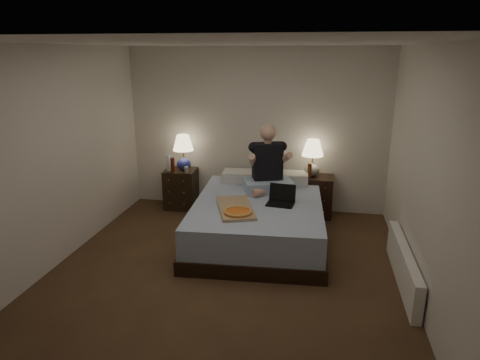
% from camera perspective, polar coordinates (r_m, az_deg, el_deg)
% --- Properties ---
extents(floor, '(4.00, 4.50, 0.00)m').
position_cam_1_polar(floor, '(4.95, -1.97, -12.47)').
color(floor, brown).
rests_on(floor, ground).
extents(ceiling, '(4.00, 4.50, 0.00)m').
position_cam_1_polar(ceiling, '(4.32, -2.32, 17.83)').
color(ceiling, white).
rests_on(ceiling, ground).
extents(wall_back, '(4.00, 0.00, 2.50)m').
position_cam_1_polar(wall_back, '(6.64, 2.17, 6.63)').
color(wall_back, white).
rests_on(wall_back, ground).
extents(wall_front, '(4.00, 0.00, 2.50)m').
position_cam_1_polar(wall_front, '(2.48, -13.88, -11.92)').
color(wall_front, white).
rests_on(wall_front, ground).
extents(wall_left, '(0.00, 4.50, 2.50)m').
position_cam_1_polar(wall_left, '(5.28, -23.83, 2.54)').
color(wall_left, white).
rests_on(wall_left, ground).
extents(wall_right, '(0.00, 4.50, 2.50)m').
position_cam_1_polar(wall_right, '(4.49, 23.60, 0.26)').
color(wall_right, white).
rests_on(wall_right, ground).
extents(bed, '(1.76, 2.27, 0.54)m').
position_cam_1_polar(bed, '(5.69, 2.43, -5.39)').
color(bed, '#5371A6').
rests_on(bed, floor).
extents(nightstand_left, '(0.50, 0.45, 0.63)m').
position_cam_1_polar(nightstand_left, '(6.90, -7.86, -1.15)').
color(nightstand_left, black).
rests_on(nightstand_left, floor).
extents(nightstand_right, '(0.48, 0.44, 0.62)m').
position_cam_1_polar(nightstand_right, '(6.61, 10.15, -2.11)').
color(nightstand_right, black).
rests_on(nightstand_right, floor).
extents(lamp_left, '(0.37, 0.37, 0.56)m').
position_cam_1_polar(lamp_left, '(6.72, -7.56, 3.64)').
color(lamp_left, '#283094').
rests_on(lamp_left, nightstand_left).
extents(lamp_right, '(0.37, 0.37, 0.56)m').
position_cam_1_polar(lamp_right, '(6.45, 9.63, 2.89)').
color(lamp_right, '#96978F').
rests_on(lamp_right, nightstand_right).
extents(water_bottle, '(0.07, 0.07, 0.25)m').
position_cam_1_polar(water_bottle, '(6.75, -9.49, 2.26)').
color(water_bottle, silver).
rests_on(water_bottle, nightstand_left).
extents(soda_can, '(0.07, 0.07, 0.10)m').
position_cam_1_polar(soda_can, '(6.60, -7.15, 1.35)').
color(soda_can, '#AFB0AB').
rests_on(soda_can, nightstand_left).
extents(beer_bottle_left, '(0.06, 0.06, 0.23)m').
position_cam_1_polar(beer_bottle_left, '(6.65, -8.98, 1.97)').
color(beer_bottle_left, '#55190C').
rests_on(beer_bottle_left, nightstand_left).
extents(beer_bottle_right, '(0.06, 0.06, 0.23)m').
position_cam_1_polar(beer_bottle_right, '(6.37, 9.25, 1.20)').
color(beer_bottle_right, '#622F0E').
rests_on(beer_bottle_right, nightstand_right).
extents(person, '(0.79, 0.71, 0.93)m').
position_cam_1_polar(person, '(5.87, 3.79, 2.86)').
color(person, black).
rests_on(person, bed).
extents(laptop, '(0.37, 0.32, 0.24)m').
position_cam_1_polar(laptop, '(5.44, 5.43, -2.12)').
color(laptop, black).
rests_on(laptop, bed).
extents(pizza_box, '(0.63, 0.85, 0.08)m').
position_cam_1_polar(pizza_box, '(5.09, -0.29, -4.37)').
color(pizza_box, tan).
rests_on(pizza_box, bed).
extents(radiator, '(0.10, 1.60, 0.40)m').
position_cam_1_polar(radiator, '(5.03, 20.94, -10.62)').
color(radiator, white).
rests_on(radiator, floor).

